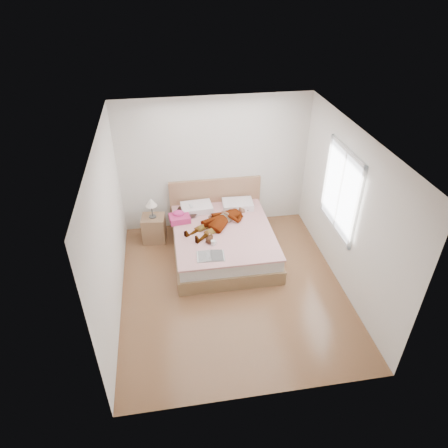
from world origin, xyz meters
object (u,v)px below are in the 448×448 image
object	(u,v)px
bed	(222,238)
plush_toy	(210,239)
magazine	(211,256)
phone	(191,206)
woman	(221,218)
towel	(179,217)
nightstand	(154,227)
coffee_mug	(213,243)

from	to	relation	value
bed	plush_toy	world-z (taller)	bed
bed	magazine	size ratio (longest dim) A/B	4.46
bed	magazine	xyz separation A→B (m)	(-0.32, -0.81, 0.24)
phone	plush_toy	distance (m)	0.98
magazine	bed	bearing A→B (deg)	68.34
woman	towel	xyz separation A→B (m)	(-0.74, 0.20, -0.02)
plush_toy	bed	bearing A→B (deg)	55.26
towel	nightstand	size ratio (longest dim) A/B	0.44
magazine	nightstand	xyz separation A→B (m)	(-0.92, 1.33, -0.22)
towel	woman	bearing A→B (deg)	-14.87
magazine	coffee_mug	bearing A→B (deg)	74.17
plush_toy	coffee_mug	bearing A→B (deg)	-62.65
coffee_mug	nightstand	size ratio (longest dim) A/B	0.12
phone	magazine	xyz separation A→B (m)	(0.18, -1.35, -0.17)
magazine	phone	bearing A→B (deg)	97.80
phone	nightstand	size ratio (longest dim) A/B	0.10
towel	magazine	xyz separation A→B (m)	(0.43, -1.15, -0.07)
towel	nightstand	world-z (taller)	nightstand
woman	nightstand	xyz separation A→B (m)	(-1.23, 0.38, -0.31)
coffee_mug	woman	bearing A→B (deg)	70.41
towel	coffee_mug	distance (m)	0.98
magazine	nightstand	world-z (taller)	nightstand
nightstand	bed	bearing A→B (deg)	-22.91
coffee_mug	towel	bearing A→B (deg)	121.55
towel	coffee_mug	world-z (taller)	towel
woman	nightstand	distance (m)	1.33
magazine	coffee_mug	distance (m)	0.32
towel	magazine	bearing A→B (deg)	-69.58
bed	towel	distance (m)	0.88
woman	magazine	distance (m)	1.00
phone	coffee_mug	xyz separation A→B (m)	(0.27, -1.04, -0.13)
woman	towel	world-z (taller)	woman
phone	woman	bearing A→B (deg)	-76.23
phone	towel	distance (m)	0.33
plush_toy	towel	bearing A→B (deg)	122.05
towel	plush_toy	xyz separation A→B (m)	(0.47, -0.74, -0.02)
bed	coffee_mug	xyz separation A→B (m)	(-0.23, -0.50, 0.28)
phone	bed	size ratio (longest dim) A/B	0.05
nightstand	coffee_mug	bearing A→B (deg)	-45.60
woman	coffee_mug	bearing A→B (deg)	-57.16
phone	coffee_mug	size ratio (longest dim) A/B	0.86
phone	plush_toy	world-z (taller)	phone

